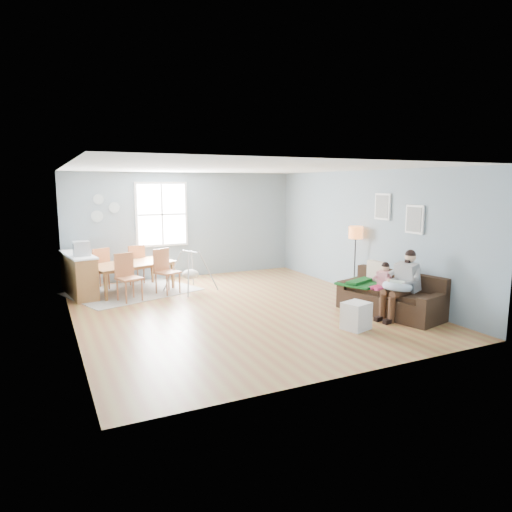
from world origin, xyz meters
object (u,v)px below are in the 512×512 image
storage_cube (356,316)px  chair_se (165,268)px  sofa (392,299)px  counter (79,274)px  father (402,282)px  chair_sw (127,274)px  floor_lamp (356,238)px  chair_ne (135,262)px  baby_swing (191,274)px  chair_nw (99,266)px  monitor (81,248)px  toddler (382,279)px  dining_table (132,277)px

storage_cube → chair_se: 4.51m
sofa → counter: 6.56m
father → chair_sw: 5.46m
chair_sw → father: bearing=-39.1°
floor_lamp → chair_se: size_ratio=1.51×
chair_sw → chair_ne: 1.58m
chair_sw → chair_se: same height
counter → chair_ne: bearing=24.6°
sofa → chair_ne: bearing=129.5°
chair_sw → baby_swing: bearing=8.5°
father → chair_nw: father is taller
sofa → chair_se: bearing=134.7°
counter → monitor: (0.05, -0.31, 0.61)m
chair_ne → counter: (-1.32, -0.61, -0.08)m
toddler → counter: bearing=142.4°
chair_nw → monitor: bearing=-123.5°
sofa → counter: counter is taller
dining_table → toddler: bearing=-63.5°
father → chair_ne: bearing=127.4°
storage_cube → dining_table: dining_table is taller
toddler → dining_table: 5.45m
chair_ne → father: bearing=-52.6°
father → baby_swing: (-2.80, 3.65, -0.25)m
dining_table → chair_se: chair_se is taller
chair_se → baby_swing: chair_se is taller
sofa → chair_ne: 6.04m
father → storage_cube: 1.23m
baby_swing → chair_nw: bearing=151.7°
sofa → father: size_ratio=1.65×
toddler → monitor: bearing=144.3°
chair_sw → toddler: bearing=-35.6°
father → monitor: bearing=141.4°
monitor → chair_nw: bearing=56.5°
father → sofa: bearing=79.5°
chair_ne → counter: chair_ne is taller
father → counter: bearing=139.6°
sofa → storage_cube: bearing=-158.8°
storage_cube → chair_se: bearing=119.6°
sofa → dining_table: size_ratio=1.10×
counter → baby_swing: size_ratio=1.45×
dining_table → chair_ne: bearing=53.4°
storage_cube → dining_table: 5.22m
father → chair_sw: father is taller
chair_se → chair_ne: 1.28m
floor_lamp → chair_se: bearing=153.3°
chair_nw → chair_ne: 0.92m
floor_lamp → chair_ne: bearing=143.4°
chair_nw → toddler: bearing=-42.5°
chair_se → chair_nw: 1.57m
floor_lamp → chair_nw: 5.79m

